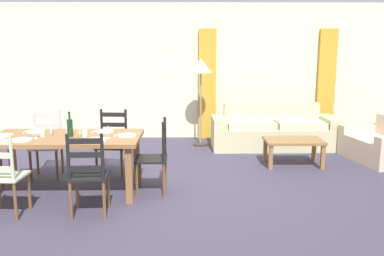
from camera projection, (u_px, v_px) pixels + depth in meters
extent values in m
cube|color=#3D384B|center=(163.00, 190.00, 5.59)|extent=(9.60, 9.60, 0.02)
cube|color=beige|center=(171.00, 72.00, 8.57)|extent=(9.60, 0.16, 2.70)
cube|color=gold|center=(207.00, 85.00, 8.49)|extent=(0.35, 0.08, 2.20)
cube|color=gold|center=(326.00, 84.00, 8.51)|extent=(0.35, 0.08, 2.20)
cube|color=#8E5F37|center=(65.00, 138.00, 5.33)|extent=(1.90, 0.96, 0.05)
cube|color=#8E5F37|center=(129.00, 175.00, 5.04)|extent=(0.08, 0.08, 0.70)
cube|color=#8E5F37|center=(12.00, 159.00, 5.77)|extent=(0.08, 0.08, 0.70)
cube|color=#8E5F37|center=(137.00, 159.00, 5.79)|extent=(0.08, 0.08, 0.70)
cube|color=beige|center=(5.00, 176.00, 4.69)|extent=(0.45, 0.43, 0.03)
cylinder|color=brown|center=(29.00, 191.00, 4.89)|extent=(0.04, 0.04, 0.43)
cylinder|color=brown|center=(15.00, 202.00, 4.55)|extent=(0.04, 0.04, 0.43)
cylinder|color=beige|center=(12.00, 158.00, 4.46)|extent=(0.04, 0.04, 0.50)
cube|color=black|center=(89.00, 175.00, 4.72)|extent=(0.44, 0.42, 0.03)
cylinder|color=brown|center=(77.00, 190.00, 4.92)|extent=(0.04, 0.04, 0.43)
cylinder|color=brown|center=(108.00, 190.00, 4.94)|extent=(0.04, 0.04, 0.43)
cylinder|color=brown|center=(71.00, 201.00, 4.58)|extent=(0.04, 0.04, 0.43)
cylinder|color=brown|center=(104.00, 200.00, 4.60)|extent=(0.04, 0.04, 0.43)
cylinder|color=black|center=(68.00, 157.00, 4.49)|extent=(0.04, 0.04, 0.50)
cylinder|color=black|center=(102.00, 156.00, 4.51)|extent=(0.04, 0.04, 0.50)
cube|color=black|center=(86.00, 168.00, 4.52)|extent=(0.38, 0.04, 0.06)
cube|color=black|center=(85.00, 155.00, 4.49)|extent=(0.38, 0.04, 0.06)
cube|color=black|center=(84.00, 141.00, 4.47)|extent=(0.38, 0.04, 0.06)
cube|color=beige|center=(46.00, 147.00, 6.04)|extent=(0.45, 0.43, 0.03)
cylinder|color=brown|center=(57.00, 165.00, 5.93)|extent=(0.04, 0.04, 0.43)
cylinder|color=brown|center=(31.00, 166.00, 5.90)|extent=(0.04, 0.04, 0.43)
cylinder|color=brown|center=(62.00, 159.00, 6.26)|extent=(0.04, 0.04, 0.43)
cylinder|color=brown|center=(38.00, 160.00, 6.23)|extent=(0.04, 0.04, 0.43)
cylinder|color=beige|center=(60.00, 127.00, 6.17)|extent=(0.04, 0.04, 0.50)
cylinder|color=beige|center=(35.00, 127.00, 6.14)|extent=(0.04, 0.04, 0.50)
cube|color=beige|center=(48.00, 135.00, 6.18)|extent=(0.38, 0.05, 0.06)
cube|color=beige|center=(48.00, 125.00, 6.15)|extent=(0.38, 0.05, 0.06)
cube|color=beige|center=(47.00, 115.00, 6.12)|extent=(0.38, 0.05, 0.06)
cube|color=black|center=(112.00, 146.00, 6.09)|extent=(0.45, 0.43, 0.03)
cylinder|color=brown|center=(122.00, 165.00, 5.96)|extent=(0.04, 0.04, 0.43)
cylinder|color=brown|center=(97.00, 165.00, 5.98)|extent=(0.04, 0.04, 0.43)
cylinder|color=brown|center=(127.00, 159.00, 6.29)|extent=(0.04, 0.04, 0.43)
cylinder|color=brown|center=(103.00, 158.00, 6.31)|extent=(0.04, 0.04, 0.43)
cylinder|color=black|center=(126.00, 126.00, 6.19)|extent=(0.04, 0.04, 0.50)
cylinder|color=black|center=(102.00, 126.00, 6.21)|extent=(0.04, 0.04, 0.50)
cube|color=black|center=(114.00, 135.00, 6.23)|extent=(0.38, 0.05, 0.06)
cube|color=black|center=(114.00, 125.00, 6.20)|extent=(0.38, 0.05, 0.06)
cube|color=black|center=(113.00, 115.00, 6.17)|extent=(0.38, 0.05, 0.06)
cylinder|color=brown|center=(2.00, 173.00, 5.57)|extent=(0.04, 0.04, 0.43)
cube|color=black|center=(151.00, 159.00, 5.41)|extent=(0.40, 0.42, 0.03)
cylinder|color=brown|center=(137.00, 180.00, 5.27)|extent=(0.04, 0.04, 0.43)
cylinder|color=brown|center=(140.00, 172.00, 5.63)|extent=(0.04, 0.04, 0.43)
cylinder|color=brown|center=(164.00, 180.00, 5.28)|extent=(0.04, 0.04, 0.43)
cylinder|color=brown|center=(165.00, 172.00, 5.63)|extent=(0.04, 0.04, 0.43)
cylinder|color=black|center=(163.00, 142.00, 5.18)|extent=(0.04, 0.04, 0.50)
cylinder|color=black|center=(165.00, 136.00, 5.53)|extent=(0.04, 0.04, 0.50)
cube|color=black|center=(164.00, 149.00, 5.38)|extent=(0.02, 0.38, 0.06)
cube|color=black|center=(164.00, 137.00, 5.35)|extent=(0.02, 0.38, 0.06)
cube|color=black|center=(164.00, 126.00, 5.32)|extent=(0.02, 0.38, 0.06)
cylinder|color=white|center=(22.00, 140.00, 5.08)|extent=(0.24, 0.24, 0.02)
cube|color=silver|center=(9.00, 140.00, 5.08)|extent=(0.02, 0.17, 0.01)
cylinder|color=white|center=(96.00, 140.00, 5.09)|extent=(0.24, 0.24, 0.02)
cube|color=silver|center=(84.00, 140.00, 5.09)|extent=(0.03, 0.17, 0.01)
cylinder|color=white|center=(36.00, 132.00, 5.57)|extent=(0.24, 0.24, 0.02)
cube|color=silver|center=(25.00, 132.00, 5.57)|extent=(0.02, 0.17, 0.01)
cylinder|color=white|center=(104.00, 131.00, 5.58)|extent=(0.24, 0.24, 0.02)
cube|color=silver|center=(93.00, 132.00, 5.58)|extent=(0.02, 0.17, 0.01)
cylinder|color=white|center=(3.00, 136.00, 5.32)|extent=(0.24, 0.24, 0.02)
cylinder|color=white|center=(127.00, 135.00, 5.33)|extent=(0.24, 0.24, 0.02)
cube|color=silver|center=(115.00, 136.00, 5.33)|extent=(0.03, 0.17, 0.01)
cylinder|color=#143819|center=(70.00, 128.00, 5.28)|extent=(0.07, 0.07, 0.22)
cylinder|color=#143819|center=(69.00, 116.00, 5.25)|extent=(0.02, 0.02, 0.08)
cylinder|color=black|center=(69.00, 112.00, 5.24)|extent=(0.03, 0.03, 0.02)
cylinder|color=white|center=(36.00, 138.00, 5.20)|extent=(0.06, 0.06, 0.01)
cylinder|color=white|center=(36.00, 135.00, 5.19)|extent=(0.01, 0.01, 0.07)
cone|color=white|center=(35.00, 129.00, 5.17)|extent=(0.06, 0.06, 0.08)
cylinder|color=white|center=(108.00, 138.00, 5.20)|extent=(0.06, 0.06, 0.01)
cylinder|color=white|center=(108.00, 135.00, 5.20)|extent=(0.01, 0.01, 0.07)
cone|color=white|center=(108.00, 129.00, 5.18)|extent=(0.06, 0.06, 0.08)
cylinder|color=beige|center=(85.00, 134.00, 5.26)|extent=(0.07, 0.07, 0.09)
cylinder|color=beige|center=(42.00, 133.00, 5.30)|extent=(0.07, 0.07, 0.09)
cylinder|color=#998C66|center=(51.00, 134.00, 5.34)|extent=(0.05, 0.05, 0.04)
cylinder|color=white|center=(50.00, 123.00, 5.31)|extent=(0.02, 0.02, 0.25)
cylinder|color=#998C66|center=(80.00, 135.00, 5.29)|extent=(0.05, 0.05, 0.04)
cylinder|color=white|center=(80.00, 128.00, 5.27)|extent=(0.02, 0.02, 0.15)
cube|color=#C6BF8E|center=(274.00, 137.00, 7.81)|extent=(1.81, 0.83, 0.40)
cube|color=#C6BF8E|center=(271.00, 124.00, 8.07)|extent=(1.80, 0.23, 0.80)
cube|color=#C6BF8E|center=(329.00, 132.00, 7.82)|extent=(0.25, 0.80, 0.58)
cube|color=#C6BF8E|center=(219.00, 133.00, 7.77)|extent=(0.25, 0.80, 0.58)
cube|color=beige|center=(299.00, 124.00, 7.73)|extent=(0.87, 0.65, 0.12)
cube|color=beige|center=(250.00, 124.00, 7.70)|extent=(0.87, 0.65, 0.12)
cube|color=#8E5F37|center=(294.00, 141.00, 6.65)|extent=(0.90, 0.56, 0.04)
cube|color=#8E5F37|center=(271.00, 157.00, 6.46)|extent=(0.06, 0.06, 0.38)
cube|color=#8E5F37|center=(323.00, 157.00, 6.46)|extent=(0.06, 0.06, 0.38)
cube|color=#8E5F37|center=(265.00, 150.00, 6.91)|extent=(0.06, 0.06, 0.38)
cube|color=#8E5F37|center=(314.00, 150.00, 6.92)|extent=(0.06, 0.06, 0.38)
cube|color=beige|center=(379.00, 150.00, 6.95)|extent=(0.95, 0.95, 0.38)
cube|color=beige|center=(361.00, 139.00, 7.40)|extent=(0.82, 0.34, 0.52)
cylinder|color=#332D28|center=(201.00, 144.00, 8.08)|extent=(0.28, 0.28, 0.03)
cylinder|color=gray|center=(201.00, 109.00, 7.95)|extent=(0.03, 0.03, 1.35)
cone|color=beige|center=(201.00, 65.00, 7.79)|extent=(0.40, 0.40, 0.26)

